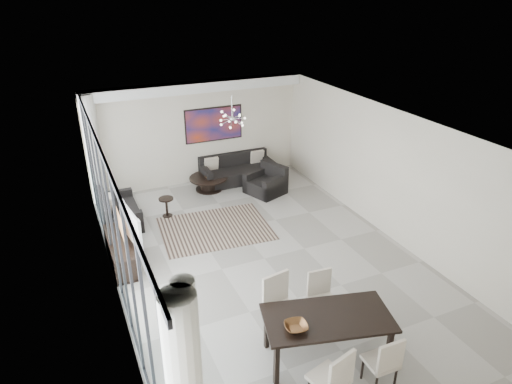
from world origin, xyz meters
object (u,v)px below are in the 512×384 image
sofa_main (237,172)px  dining_table (327,321)px  television (126,226)px  tv_console (121,252)px  coffee_table (209,183)px

sofa_main → dining_table: dining_table is taller
sofa_main → television: size_ratio=1.82×
sofa_main → tv_console: 4.81m
television → tv_console: bearing=72.1°
dining_table → sofa_main: bearing=79.2°
sofa_main → dining_table: bearing=-100.8°
coffee_table → sofa_main: sofa_main is taller
coffee_table → tv_console: (-2.82, -2.71, 0.05)m
television → dining_table: television is taller
dining_table → tv_console: bearing=121.6°
coffee_table → tv_console: size_ratio=0.64×
coffee_table → sofa_main: size_ratio=0.51×
sofa_main → television: television is taller
coffee_table → tv_console: bearing=-136.1°
coffee_table → tv_console: 3.91m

